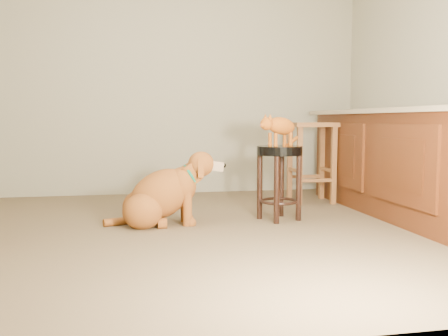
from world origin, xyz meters
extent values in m
cube|color=brown|center=(0.00, 0.00, 0.00)|extent=(4.50, 4.00, 0.01)
cube|color=#A19C81|center=(0.00, 2.00, 1.30)|extent=(4.50, 0.04, 2.60)
cube|color=#50250E|center=(1.95, 0.30, 0.45)|extent=(0.60, 2.50, 0.90)
cube|color=gray|center=(1.92, 0.30, 0.92)|extent=(0.70, 2.56, 0.04)
cube|color=black|center=(1.99, 0.30, 0.05)|extent=(0.52, 2.50, 0.10)
cube|color=#50250E|center=(1.64, -0.25, 0.50)|extent=(0.02, 0.90, 0.62)
cube|color=#50250E|center=(1.64, 0.85, 0.50)|extent=(0.02, 0.90, 0.62)
cube|color=#421D0B|center=(1.63, -0.25, 0.50)|extent=(0.02, 0.60, 0.40)
cube|color=#421D0B|center=(1.63, 0.85, 0.50)|extent=(0.02, 0.60, 0.40)
cylinder|color=black|center=(0.88, 0.42, 0.28)|extent=(0.05, 0.05, 0.55)
cylinder|color=black|center=(0.66, 0.34, 0.28)|extent=(0.05, 0.05, 0.55)
cylinder|color=black|center=(0.96, 0.20, 0.28)|extent=(0.05, 0.05, 0.55)
cylinder|color=black|center=(0.75, 0.12, 0.28)|extent=(0.05, 0.05, 0.55)
torus|color=black|center=(0.81, 0.27, 0.16)|extent=(0.42, 0.42, 0.03)
cylinder|color=black|center=(0.81, 0.27, 0.59)|extent=(0.38, 0.38, 0.07)
cube|color=brown|center=(1.60, 1.28, 0.39)|extent=(0.05, 0.05, 0.77)
cube|color=brown|center=(1.25, 1.29, 0.39)|extent=(0.05, 0.05, 0.77)
cube|color=brown|center=(1.58, 0.92, 0.39)|extent=(0.05, 0.05, 0.77)
cube|color=brown|center=(1.23, 0.94, 0.39)|extent=(0.05, 0.05, 0.77)
cube|color=brown|center=(1.41, 1.11, 0.79)|extent=(0.46, 0.46, 0.04)
ellipsoid|color=brown|center=(-0.33, 0.37, 0.13)|extent=(0.31, 0.25, 0.28)
ellipsoid|color=brown|center=(-0.33, 0.14, 0.13)|extent=(0.31, 0.25, 0.28)
cylinder|color=brown|center=(-0.18, 0.39, 0.04)|extent=(0.07, 0.09, 0.09)
cylinder|color=brown|center=(-0.18, 0.12, 0.04)|extent=(0.07, 0.09, 0.09)
ellipsoid|color=brown|center=(-0.18, 0.26, 0.25)|extent=(0.64, 0.34, 0.58)
ellipsoid|color=brown|center=(-0.01, 0.26, 0.32)|extent=(0.24, 0.27, 0.29)
cylinder|color=brown|center=(0.02, 0.34, 0.17)|extent=(0.07, 0.07, 0.34)
cylinder|color=brown|center=(0.02, 0.18, 0.17)|extent=(0.07, 0.07, 0.34)
sphere|color=brown|center=(0.05, 0.34, 0.02)|extent=(0.09, 0.09, 0.09)
sphere|color=brown|center=(0.05, 0.18, 0.02)|extent=(0.09, 0.09, 0.09)
cylinder|color=brown|center=(0.06, 0.26, 0.41)|extent=(0.21, 0.15, 0.21)
ellipsoid|color=brown|center=(0.15, 0.26, 0.49)|extent=(0.21, 0.19, 0.20)
cube|color=tan|center=(0.26, 0.26, 0.47)|extent=(0.14, 0.08, 0.09)
sphere|color=black|center=(0.33, 0.26, 0.47)|extent=(0.05, 0.05, 0.05)
cube|color=brown|center=(0.13, 0.35, 0.46)|extent=(0.04, 0.05, 0.15)
cube|color=brown|center=(0.13, 0.16, 0.46)|extent=(0.04, 0.05, 0.15)
torus|color=#0D6A49|center=(0.06, 0.26, 0.40)|extent=(0.12, 0.19, 0.18)
cylinder|color=#D8BF4C|center=(0.10, 0.26, 0.34)|extent=(0.01, 0.04, 0.04)
cylinder|color=brown|center=(-0.51, 0.30, 0.03)|extent=(0.27, 0.15, 0.06)
ellipsoid|color=#A04A10|center=(0.83, 0.28, 0.79)|extent=(0.32, 0.23, 0.18)
cylinder|color=#A04A10|center=(0.73, 0.28, 0.68)|extent=(0.03, 0.03, 0.11)
sphere|color=#A04A10|center=(0.73, 0.28, 0.64)|extent=(0.04, 0.04, 0.04)
cylinder|color=#A04A10|center=(0.76, 0.21, 0.68)|extent=(0.03, 0.03, 0.11)
sphere|color=#A04A10|center=(0.76, 0.21, 0.64)|extent=(0.04, 0.04, 0.04)
cylinder|color=#A04A10|center=(0.88, 0.34, 0.68)|extent=(0.03, 0.03, 0.11)
sphere|color=#A04A10|center=(0.88, 0.34, 0.64)|extent=(0.04, 0.04, 0.04)
cylinder|color=#A04A10|center=(0.91, 0.27, 0.68)|extent=(0.03, 0.03, 0.11)
sphere|color=#A04A10|center=(0.91, 0.27, 0.64)|extent=(0.04, 0.04, 0.04)
sphere|color=#A04A10|center=(0.69, 0.22, 0.81)|extent=(0.10, 0.10, 0.10)
sphere|color=#A04A10|center=(0.64, 0.21, 0.80)|extent=(0.04, 0.04, 0.04)
sphere|color=brown|center=(0.63, 0.20, 0.80)|extent=(0.02, 0.02, 0.02)
cone|color=#A04A10|center=(0.68, 0.25, 0.87)|extent=(0.06, 0.06, 0.05)
cone|color=#C66B60|center=(0.68, 0.25, 0.86)|extent=(0.03, 0.03, 0.03)
cone|color=#A04A10|center=(0.71, 0.19, 0.87)|extent=(0.06, 0.06, 0.05)
cone|color=#C66B60|center=(0.70, 0.19, 0.86)|extent=(0.03, 0.03, 0.03)
cylinder|color=#A04A10|center=(0.95, 0.37, 0.65)|extent=(0.17, 0.18, 0.10)
camera|label=1|loc=(-0.44, -3.73, 0.84)|focal=40.00mm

